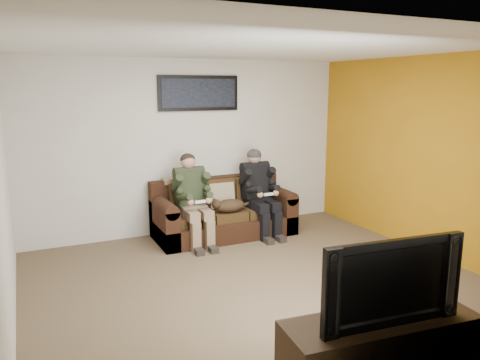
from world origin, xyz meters
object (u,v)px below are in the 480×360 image
cat (229,205)px  television (384,278)px  tv_stand (379,348)px  person_right (259,188)px  framed_poster (199,93)px  person_left (193,195)px  sofa (222,214)px

cat → television: television is taller
cat → tv_stand: size_ratio=0.43×
person_right → framed_poster: bearing=142.2°
person_left → cat: bearing=-10.1°
person_left → framed_poster: framed_poster is taller
cat → tv_stand: cat is taller
tv_stand → sofa: bearing=91.1°
sofa → cat: bearing=-93.1°
sofa → framed_poster: 1.84m
framed_poster → sofa: bearing=-63.0°
sofa → person_left: size_ratio=1.62×
framed_poster → television: bearing=-91.4°
cat → television: (-0.29, -3.51, 0.30)m
cat → framed_poster: (-0.19, 0.66, 1.59)m
sofa → person_right: person_right is taller
sofa → tv_stand: 3.79m
sofa → person_right: size_ratio=1.61×
tv_stand → television: (0.00, 0.00, 0.57)m
sofa → cat: (-0.01, -0.26, 0.19)m
sofa → television: bearing=-94.6°
person_left → cat: size_ratio=1.92×
sofa → cat: size_ratio=3.11×
tv_stand → television: 0.57m
framed_poster → television: size_ratio=1.09×
cat → framed_poster: 1.73m
person_right → television: person_right is taller
sofa → framed_poster: (-0.20, 0.39, 1.78)m
framed_poster → cat: bearing=-74.2°
framed_poster → tv_stand: 4.56m
sofa → framed_poster: size_ratio=1.64×
tv_stand → person_right: bearing=82.7°
television → framed_poster: bearing=94.2°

